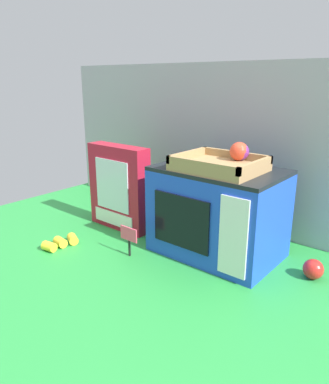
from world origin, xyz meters
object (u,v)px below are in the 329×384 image
at_px(food_groups_crate, 224,163).
at_px(cookie_set_box, 119,188).
at_px(loose_toy_banana, 61,242).
at_px(price_sign, 129,237).
at_px(loose_toy_apple, 313,269).
at_px(toy_microwave, 218,212).

relative_size(food_groups_crate, cookie_set_box, 0.78).
bearing_deg(food_groups_crate, loose_toy_banana, -146.54).
xyz_separation_m(price_sign, loose_toy_apple, (0.51, 0.24, -0.04)).
xyz_separation_m(food_groups_crate, loose_toy_apple, (0.29, 0.04, -0.28)).
xyz_separation_m(cookie_set_box, loose_toy_apple, (0.71, 0.09, -0.13)).
height_order(toy_microwave, food_groups_crate, food_groups_crate).
height_order(toy_microwave, loose_toy_apple, toy_microwave).
distance_m(toy_microwave, cookie_set_box, 0.41).
bearing_deg(loose_toy_banana, loose_toy_apple, 24.92).
xyz_separation_m(food_groups_crate, loose_toy_banana, (-0.45, -0.30, -0.29)).
height_order(food_groups_crate, loose_toy_banana, food_groups_crate).
bearing_deg(food_groups_crate, cookie_set_box, -174.43).
height_order(cookie_set_box, loose_toy_banana, cookie_set_box).
height_order(food_groups_crate, loose_toy_apple, food_groups_crate).
bearing_deg(loose_toy_banana, cookie_set_box, 84.44).
distance_m(price_sign, loose_toy_apple, 0.56).
xyz_separation_m(toy_microwave, cookie_set_box, (-0.41, -0.05, 0.02)).
bearing_deg(cookie_set_box, food_groups_crate, 5.57).
relative_size(toy_microwave, food_groups_crate, 1.58).
height_order(price_sign, loose_toy_banana, price_sign).
bearing_deg(price_sign, loose_toy_apple, 25.28).
height_order(food_groups_crate, cookie_set_box, food_groups_crate).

